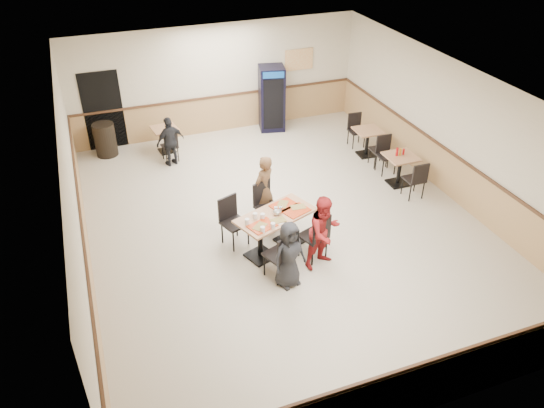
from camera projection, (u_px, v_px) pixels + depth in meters
name	position (u px, v px, depth m)	size (l,w,h in m)	color
ground	(284.00, 223.00, 11.34)	(10.00, 10.00, 0.00)	beige
room_shell	(312.00, 137.00, 13.55)	(10.00, 10.00, 10.00)	silver
main_table	(275.00, 226.00, 10.28)	(1.71, 1.25, 0.82)	black
main_chairs	(273.00, 228.00, 10.27)	(1.90, 2.16, 1.04)	black
diner_woman_left	(289.00, 255.00, 9.36)	(0.64, 0.42, 1.32)	black
diner_woman_right	(324.00, 232.00, 9.80)	(0.72, 0.56, 1.48)	maroon
diner_man_opposite	(264.00, 189.00, 11.03)	(0.55, 0.36, 1.52)	brown
lone_diner	(170.00, 141.00, 13.19)	(0.75, 0.31, 1.28)	black
tabletop_clutter	(276.00, 215.00, 10.08)	(1.37, 1.02, 0.12)	#B8300C
side_table_near	(400.00, 165.00, 12.45)	(0.71, 0.71, 0.75)	black
side_table_near_chair_south	(414.00, 178.00, 11.99)	(0.44, 0.44, 0.95)	black
side_table_near_chair_north	(387.00, 155.00, 12.93)	(0.44, 0.44, 0.95)	black
side_table_far	(367.00, 138.00, 13.71)	(0.70, 0.70, 0.72)	black
side_table_far_chair_south	(379.00, 149.00, 13.27)	(0.42, 0.42, 0.91)	black
side_table_far_chair_north	(357.00, 130.00, 14.17)	(0.42, 0.42, 0.91)	black
condiment_caddy	(400.00, 152.00, 12.29)	(0.23, 0.06, 0.20)	#AC0C0F
back_table	(165.00, 136.00, 13.90)	(0.71, 0.71, 0.68)	black
back_table_chair_lone	(170.00, 145.00, 13.49)	(0.40, 0.40, 0.86)	black
pepsi_cooler	(272.00, 98.00, 14.88)	(0.82, 0.82, 1.82)	black
trash_bin	(105.00, 140.00, 13.74)	(0.55, 0.55, 0.87)	black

